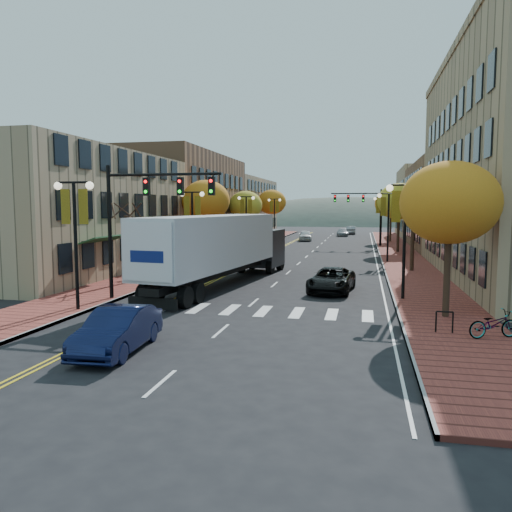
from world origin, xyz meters
The scene contains 32 objects.
ground centered at (0.00, 0.00, 0.00)m, with size 200.00×200.00×0.00m, color black.
sidewalk_left centered at (-9.00, 32.50, 0.07)m, with size 4.00×85.00×0.15m, color brown.
sidewalk_right centered at (9.00, 32.50, 0.07)m, with size 4.00×85.00×0.15m, color brown.
building_left_near centered at (-17.00, 13.00, 4.50)m, with size 12.00×22.00×9.00m, color #9E8966.
building_left_mid centered at (-17.00, 36.00, 5.50)m, with size 12.00×24.00×11.00m, color brown.
building_left_far centered at (-17.00, 61.00, 4.75)m, with size 12.00×26.00×9.50m, color #9E8966.
building_right_mid centered at (18.50, 42.00, 5.00)m, with size 15.00×24.00×10.00m, color brown.
building_right_far centered at (18.50, 64.00, 5.50)m, with size 15.00×20.00×11.00m, color #9E8966.
tree_left_a centered at (-9.00, 8.00, 2.25)m, with size 0.28×0.28×4.20m.
tree_left_b centered at (-9.00, 24.00, 5.45)m, with size 4.48×4.48×7.21m.
tree_left_c centered at (-9.00, 40.00, 5.05)m, with size 4.16×4.16×6.69m.
tree_left_d centered at (-9.00, 58.00, 5.60)m, with size 4.61×4.61×7.42m.
tree_right_a centered at (9.00, 2.00, 5.05)m, with size 4.16×4.16×6.69m.
tree_right_b centered at (9.00, 18.00, 2.25)m, with size 0.28×0.28×4.20m.
tree_right_c centered at (9.00, 34.00, 5.45)m, with size 4.48×4.48×7.21m.
tree_right_d centered at (9.00, 50.00, 5.29)m, with size 4.35×4.35×7.00m.
lamp_left_a centered at (-7.50, 0.00, 4.29)m, with size 1.96×0.36×6.05m.
lamp_left_b centered at (-7.50, 16.00, 4.29)m, with size 1.96×0.36×6.05m.
lamp_left_c centered at (-7.50, 34.00, 4.29)m, with size 1.96×0.36×6.05m.
lamp_left_d centered at (-7.50, 52.00, 4.29)m, with size 1.96×0.36×6.05m.
lamp_right_a centered at (7.50, 6.00, 4.29)m, with size 1.96×0.36×6.05m.
lamp_right_b centered at (7.50, 24.00, 4.29)m, with size 1.96×0.36×6.05m.
lamp_right_c centered at (7.50, 42.00, 4.29)m, with size 1.96×0.36×6.05m.
traffic_mast_near centered at (-5.48, 3.00, 4.92)m, with size 6.10×0.35×7.00m.
traffic_mast_far centered at (5.48, 42.00, 4.92)m, with size 6.10×0.34×7.00m.
semi_truck centered at (-3.09, 9.02, 2.55)m, with size 5.09×17.69×4.37m.
navy_sedan centered at (-2.62, -5.43, 0.75)m, with size 1.58×4.53×1.49m, color #0D1334.
black_suv centered at (3.69, 8.13, 0.69)m, with size 2.30×5.00×1.39m, color black.
car_far_white centered at (-2.74, 50.78, 0.76)m, with size 1.80×4.48×1.53m, color silver.
car_far_silver centered at (1.98, 63.10, 0.61)m, with size 1.72×4.22×1.22m, color #93959A.
car_far_oncoming centered at (3.13, 69.69, 0.71)m, with size 1.51×4.34×1.43m, color #A4A5AC.
bicycle centered at (10.12, -1.43, 0.66)m, with size 0.68×1.95×1.03m, color gray.
Camera 1 is at (5.45, -20.59, 4.91)m, focal length 35.00 mm.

